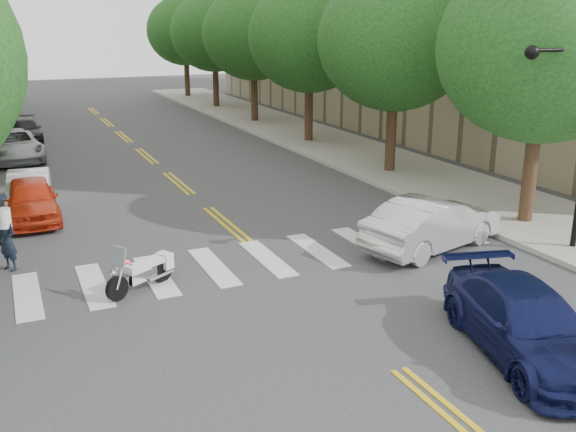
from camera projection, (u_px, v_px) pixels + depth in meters
ground at (398, 370)px, 12.07m from camera, size 140.00×140.00×0.00m
sidewalk_right at (320, 140)px, 34.97m from camera, size 5.00×60.00×0.15m
tree_r_0 at (544, 47)px, 19.14m from camera, size 6.40×6.40×8.45m
tree_r_1 at (395, 40)px, 26.12m from camera, size 6.40×6.40×8.45m
tree_r_2 at (309, 36)px, 33.11m from camera, size 6.40×6.40×8.45m
tree_r_3 at (253, 34)px, 40.09m from camera, size 6.40×6.40×8.45m
tree_r_4 at (214, 32)px, 47.08m from camera, size 6.40×6.40×8.45m
tree_r_5 at (185, 31)px, 54.07m from camera, size 6.40×6.40×8.45m
motorcycle_parked at (145, 271)px, 15.63m from camera, size 1.83×1.21×1.30m
officer_standing at (7, 241)px, 16.71m from camera, size 0.67×0.70×1.61m
convertible at (433, 223)px, 18.31m from camera, size 4.89×2.81×1.52m
sedan_blue at (526, 323)px, 12.44m from camera, size 3.03×5.03×1.36m
parked_car_a at (31, 200)px, 21.00m from camera, size 1.66×4.07×1.38m
parked_car_b at (29, 190)px, 22.32m from camera, size 1.69×4.03×1.30m
parked_car_c at (13, 146)px, 30.06m from camera, size 2.88×5.36×1.43m
parked_car_d at (24, 131)px, 34.74m from camera, size 1.78×4.29×1.24m
parked_car_e at (8, 126)px, 35.95m from camera, size 1.65×3.92×1.33m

